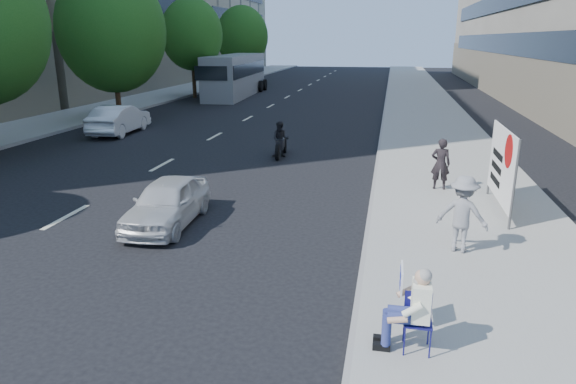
% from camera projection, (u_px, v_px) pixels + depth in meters
% --- Properties ---
extents(ground, '(160.00, 160.00, 0.00)m').
position_uv_depth(ground, '(291.00, 269.00, 10.59)').
color(ground, black).
rests_on(ground, ground).
extents(near_sidewalk, '(5.00, 120.00, 0.15)m').
position_uv_depth(near_sidewalk, '(429.00, 123.00, 28.61)').
color(near_sidewalk, gray).
rests_on(near_sidewalk, ground).
extents(far_sidewalk, '(4.50, 120.00, 0.15)m').
position_uv_depth(far_sidewalk, '(92.00, 113.00, 32.50)').
color(far_sidewalk, gray).
rests_on(far_sidewalk, ground).
extents(tree_far_c, '(6.00, 6.00, 8.47)m').
position_uv_depth(tree_far_c, '(112.00, 30.00, 28.63)').
color(tree_far_c, '#382616').
rests_on(tree_far_c, ground).
extents(tree_far_d, '(4.80, 4.80, 7.65)m').
position_uv_depth(tree_far_d, '(192.00, 34.00, 39.94)').
color(tree_far_d, '#382616').
rests_on(tree_far_d, ground).
extents(tree_far_e, '(5.40, 5.40, 7.89)m').
position_uv_depth(tree_far_e, '(242.00, 37.00, 53.12)').
color(tree_far_e, '#382616').
rests_on(tree_far_e, ground).
extents(seated_protester, '(0.83, 1.11, 1.31)m').
position_uv_depth(seated_protester, '(411.00, 304.00, 7.43)').
color(seated_protester, navy).
rests_on(seated_protester, near_sidewalk).
extents(jogger, '(1.22, 0.91, 1.68)m').
position_uv_depth(jogger, '(462.00, 214.00, 10.90)').
color(jogger, gray).
rests_on(jogger, near_sidewalk).
extents(pedestrian_woman, '(0.60, 0.42, 1.57)m').
position_uv_depth(pedestrian_woman, '(441.00, 164.00, 15.51)').
color(pedestrian_woman, black).
rests_on(pedestrian_woman, near_sidewalk).
extents(protest_banner, '(0.08, 3.06, 2.20)m').
position_uv_depth(protest_banner, '(502.00, 165.00, 13.43)').
color(protest_banner, '#4C4C4C').
rests_on(protest_banner, near_sidewalk).
extents(white_sedan_near, '(1.53, 3.54, 1.19)m').
position_uv_depth(white_sedan_near, '(167.00, 202.00, 12.97)').
color(white_sedan_near, silver).
rests_on(white_sedan_near, ground).
extents(white_sedan_mid, '(1.76, 4.40, 1.42)m').
position_uv_depth(white_sedan_mid, '(119.00, 119.00, 25.55)').
color(white_sedan_mid, silver).
rests_on(white_sedan_mid, ground).
extents(motorcycle, '(0.75, 2.05, 1.42)m').
position_uv_depth(motorcycle, '(281.00, 141.00, 20.49)').
color(motorcycle, black).
rests_on(motorcycle, ground).
extents(bus, '(3.24, 12.18, 3.30)m').
position_uv_depth(bus, '(236.00, 76.00, 42.32)').
color(bus, gray).
rests_on(bus, ground).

